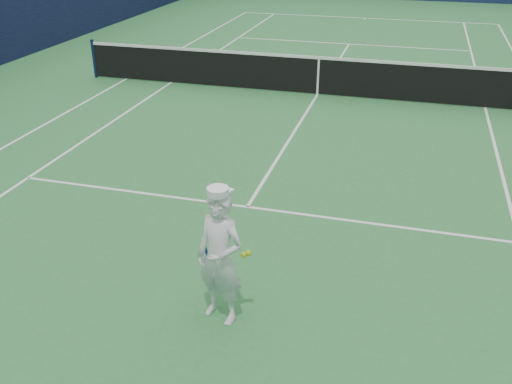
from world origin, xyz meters
TOP-DOWN VIEW (x-y plane):
  - ground at (0.00, 0.00)m, footprint 80.00×80.00m
  - court_markings at (0.00, 0.00)m, footprint 11.03×23.83m
  - windscreen_fence at (0.00, 0.00)m, footprint 20.12×36.12m
  - tennis_net at (0.00, 0.00)m, footprint 12.88×0.09m
  - tennis_player at (0.49, -9.12)m, footprint 0.72×0.65m

SIDE VIEW (x-z plane):
  - ground at x=0.00m, z-range 0.00..0.00m
  - court_markings at x=0.00m, z-range 0.00..0.01m
  - tennis_net at x=0.00m, z-range 0.02..1.09m
  - tennis_player at x=0.49m, z-range -0.02..1.68m
  - windscreen_fence at x=0.00m, z-range 0.00..4.00m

